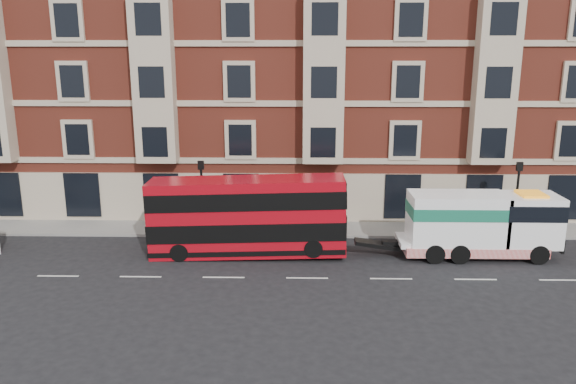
% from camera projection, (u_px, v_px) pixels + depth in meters
% --- Properties ---
extents(ground, '(120.00, 120.00, 0.00)m').
position_uv_depth(ground, '(307.00, 278.00, 26.76)').
color(ground, black).
rests_on(ground, ground).
extents(sidewalk, '(90.00, 3.00, 0.15)m').
position_uv_depth(sidewalk, '(306.00, 229.00, 34.03)').
color(sidewalk, slate).
rests_on(sidewalk, ground).
extents(victorian_terrace, '(45.00, 12.00, 20.40)m').
position_uv_depth(victorian_terrace, '(313.00, 59.00, 38.89)').
color(victorian_terrace, maroon).
rests_on(victorian_terrace, ground).
extents(lamp_post_west, '(0.35, 0.15, 4.35)m').
position_uv_depth(lamp_post_west, '(202.00, 192.00, 32.26)').
color(lamp_post_west, black).
rests_on(lamp_post_west, sidewalk).
extents(lamp_post_east, '(0.35, 0.15, 4.35)m').
position_uv_depth(lamp_post_east, '(517.00, 194.00, 31.90)').
color(lamp_post_east, black).
rests_on(lamp_post_east, sidewalk).
extents(double_decker_bus, '(10.20, 2.34, 4.13)m').
position_uv_depth(double_decker_bus, '(247.00, 215.00, 29.35)').
color(double_decker_bus, '#A60914').
rests_on(double_decker_bus, ground).
extents(tow_truck, '(8.17, 2.41, 3.40)m').
position_uv_depth(tow_truck, '(478.00, 224.00, 29.20)').
color(tow_truck, white).
rests_on(tow_truck, ground).
extents(pedestrian, '(0.79, 0.78, 1.84)m').
position_uv_depth(pedestrian, '(210.00, 219.00, 32.59)').
color(pedestrian, '#1F1B37').
rests_on(pedestrian, sidewalk).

